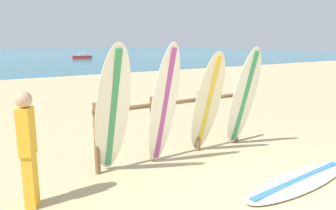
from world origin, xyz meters
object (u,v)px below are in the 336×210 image
object	(u,v)px
surfboard_leaning_center	(244,98)
surfboard_lying_on_sand	(299,181)
beachgoer_standing	(27,145)
surfboard_leaning_left	(164,106)
surfboard_leaning_center_left	(207,104)
small_boat_offshore	(82,56)
surfboard_leaning_far_left	(112,112)
surfboard_rack	(177,117)

from	to	relation	value
surfboard_leaning_center	surfboard_lying_on_sand	bearing A→B (deg)	-106.06
surfboard_lying_on_sand	beachgoer_standing	xyz separation A→B (m)	(-3.61, 1.47, 0.82)
surfboard_leaning_left	surfboard_leaning_center_left	xyz separation A→B (m)	(1.01, 0.06, -0.08)
surfboard_leaning_center_left	small_boat_offshore	bearing A→B (deg)	75.79
surfboard_leaning_far_left	surfboard_leaning_left	world-z (taller)	surfboard_leaning_far_left
beachgoer_standing	small_boat_offshore	bearing A→B (deg)	71.07
surfboard_leaning_center_left	surfboard_leaning_center	size ratio (longest dim) A/B	0.97
surfboard_rack	surfboard_leaning_center_left	bearing A→B (deg)	-25.70
surfboard_rack	surfboard_leaning_left	bearing A→B (deg)	-146.93
surfboard_leaning_center	surfboard_lying_on_sand	xyz separation A→B (m)	(-0.49, -1.71, -1.00)
surfboard_leaning_left	surfboard_lying_on_sand	bearing A→B (deg)	-50.81
surfboard_leaning_left	beachgoer_standing	distance (m)	2.24
surfboard_rack	surfboard_leaning_center_left	distance (m)	0.64
surfboard_rack	surfboard_leaning_far_left	world-z (taller)	surfboard_leaning_far_left
small_boat_offshore	beachgoer_standing	bearing A→B (deg)	-108.93
surfboard_leaning_center	surfboard_lying_on_sand	size ratio (longest dim) A/B	0.84
surfboard_leaning_left	surfboard_rack	bearing A→B (deg)	33.07
surfboard_lying_on_sand	surfboard_rack	bearing A→B (deg)	114.38
surfboard_rack	small_boat_offshore	world-z (taller)	surfboard_rack
surfboard_leaning_center	small_boat_offshore	xyz separation A→B (m)	(7.91, 34.80, -0.78)
surfboard_rack	surfboard_leaning_center_left	xyz separation A→B (m)	(0.53, -0.25, 0.25)
surfboard_leaning_far_left	small_boat_offshore	size ratio (longest dim) A/B	0.89
surfboard_leaning_left	surfboard_leaning_center	bearing A→B (deg)	-0.13
surfboard_leaning_center	surfboard_leaning_left	bearing A→B (deg)	179.87
surfboard_rack	small_boat_offshore	xyz separation A→B (m)	(9.32, 34.48, -0.50)
surfboard_leaning_far_left	beachgoer_standing	bearing A→B (deg)	-167.98
surfboard_rack	beachgoer_standing	bearing A→B (deg)	-168.25
surfboard_leaning_center_left	surfboard_lying_on_sand	distance (m)	2.06
surfboard_leaning_far_left	surfboard_leaning_center	size ratio (longest dim) A/B	1.05
beachgoer_standing	surfboard_lying_on_sand	bearing A→B (deg)	-22.15
beachgoer_standing	small_boat_offshore	distance (m)	37.05
surfboard_leaning_center_left	surfboard_leaning_center	xyz separation A→B (m)	(0.88, -0.06, 0.03)
surfboard_leaning_center_left	small_boat_offshore	size ratio (longest dim) A/B	0.82
surfboard_leaning_far_left	surfboard_leaning_left	bearing A→B (deg)	-1.71
small_boat_offshore	surfboard_leaning_center	bearing A→B (deg)	-102.81
surfboard_leaning_far_left	beachgoer_standing	distance (m)	1.34
surfboard_leaning_far_left	surfboard_lying_on_sand	xyz separation A→B (m)	(2.32, -1.74, -1.05)
surfboard_leaning_left	small_boat_offshore	distance (m)	36.16
surfboard_leaning_center_left	surfboard_lying_on_sand	world-z (taller)	surfboard_leaning_center_left
small_boat_offshore	surfboard_leaning_far_left	bearing A→B (deg)	-107.14
surfboard_leaning_far_left	surfboard_rack	bearing A→B (deg)	11.51
surfboard_leaning_center	beachgoer_standing	xyz separation A→B (m)	(-4.10, -0.24, -0.18)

